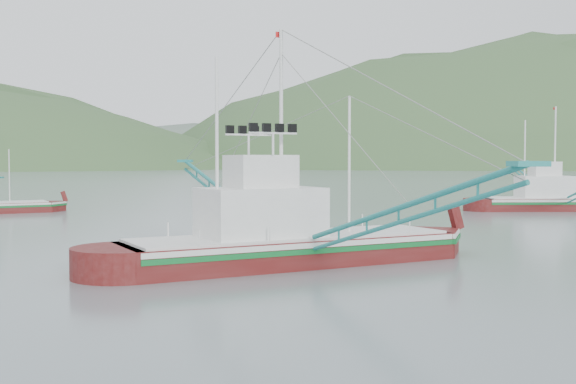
{
  "coord_description": "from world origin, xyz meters",
  "views": [
    {
      "loc": [
        -2.86,
        -37.53,
        5.22
      ],
      "look_at": [
        0.0,
        6.0,
        3.2
      ],
      "focal_mm": 45.0,
      "sensor_mm": 36.0,
      "label": 1
    }
  ],
  "objects": [
    {
      "name": "ground",
      "position": [
        0.0,
        0.0,
        0.0
      ],
      "size": [
        1200.0,
        1200.0,
        0.0
      ],
      "primitive_type": "plane",
      "color": "slate",
      "rests_on": "ground"
    },
    {
      "name": "ridge_distant",
      "position": [
        30.0,
        560.0,
        0.0
      ],
      "size": [
        960.0,
        400.0,
        240.0
      ],
      "primitive_type": "ellipsoid",
      "color": "slate",
      "rests_on": "ground"
    },
    {
      "name": "bg_boat_right",
      "position": [
        28.96,
        33.05,
        1.55
      ],
      "size": [
        15.49,
        27.9,
        11.29
      ],
      "rotation": [
        0.0,
        0.0,
        -0.03
      ],
      "color": "#500E0D",
      "rests_on": "ground"
    },
    {
      "name": "main_boat",
      "position": [
        -0.5,
        -2.24,
        2.54
      ],
      "size": [
        17.22,
        29.02,
        12.36
      ],
      "rotation": [
        0.0,
        0.0,
        0.42
      ],
      "color": "#500E0D",
      "rests_on": "ground"
    }
  ]
}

